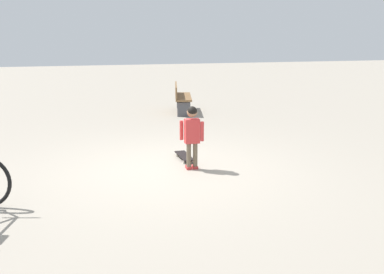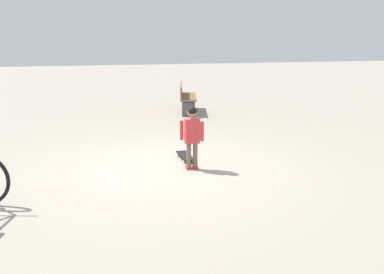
{
  "view_description": "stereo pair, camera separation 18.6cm",
  "coord_description": "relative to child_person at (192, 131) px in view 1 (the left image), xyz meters",
  "views": [
    {
      "loc": [
        1.32,
        6.79,
        2.2
      ],
      "look_at": [
        -0.46,
        0.09,
        0.55
      ],
      "focal_mm": 40.74,
      "sensor_mm": 36.0,
      "label": 1
    },
    {
      "loc": [
        1.14,
        6.84,
        2.2
      ],
      "look_at": [
        -0.46,
        0.09,
        0.55
      ],
      "focal_mm": 40.74,
      "sensor_mm": 36.0,
      "label": 2
    }
  ],
  "objects": [
    {
      "name": "skateboard",
      "position": [
        -0.02,
        -0.6,
        -0.6
      ],
      "size": [
        0.21,
        0.67,
        0.07
      ],
      "color": "black",
      "rests_on": "ground"
    },
    {
      "name": "street_bench",
      "position": [
        -1.09,
        -5.3,
        -0.23
      ],
      "size": [
        0.77,
        1.66,
        0.8
      ],
      "color": "brown",
      "rests_on": "ground"
    },
    {
      "name": "ground_plane",
      "position": [
        0.46,
        -0.09,
        -0.66
      ],
      "size": [
        50.0,
        50.0,
        0.0
      ],
      "primitive_type": "plane",
      "color": "#9E9384"
    },
    {
      "name": "child_person",
      "position": [
        0.0,
        0.0,
        0.0
      ],
      "size": [
        0.37,
        0.23,
        1.06
      ],
      "color": "brown",
      "rests_on": "ground"
    }
  ]
}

